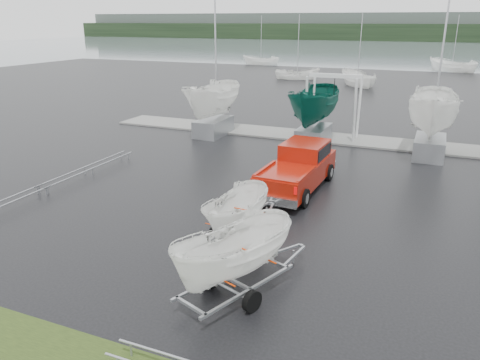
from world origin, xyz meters
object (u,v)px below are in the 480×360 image
trailer_parked (235,210)px  boat_hoist (334,97)px  pickup_truck (299,166)px  trailer_hitched (237,181)px

trailer_parked → boat_hoist: (-1.55, 19.09, 0.08)m
pickup_truck → boat_hoist: bearing=96.4°
pickup_truck → trailer_hitched: bearing=-90.0°
pickup_truck → trailer_parked: 9.49m
pickup_truck → trailer_parked: trailer_parked is taller
pickup_truck → boat_hoist: (-0.67, 9.76, 1.64)m
trailer_hitched → trailer_parked: size_ratio=0.90×
trailer_parked → boat_hoist: bearing=115.6°
pickup_truck → trailer_parked: (0.89, -9.32, 1.56)m
trailer_hitched → trailer_parked: (1.17, -2.86, 0.25)m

